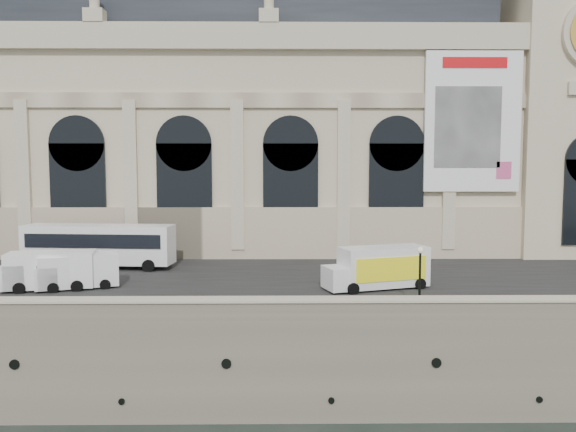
# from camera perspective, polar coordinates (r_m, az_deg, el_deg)

# --- Properties ---
(ground) EXTENTS (260.00, 260.00, 0.00)m
(ground) POSITION_cam_1_polar(r_m,az_deg,el_deg) (34.80, -9.71, -20.15)
(ground) COLOR black
(ground) RESTS_ON ground
(quay) EXTENTS (160.00, 70.00, 6.00)m
(quay) POSITION_cam_1_polar(r_m,az_deg,el_deg) (67.35, -5.05, -5.13)
(quay) COLOR gray
(quay) RESTS_ON ground
(street) EXTENTS (160.00, 24.00, 0.06)m
(street) POSITION_cam_1_polar(r_m,az_deg,el_deg) (46.24, -7.08, -5.95)
(street) COLOR #2D2D2D
(street) RESTS_ON quay
(parapet) EXTENTS (160.00, 1.40, 1.21)m
(parapet) POSITION_cam_1_polar(r_m,az_deg,el_deg) (33.14, -9.71, -9.28)
(parapet) COLOR gray
(parapet) RESTS_ON quay
(museum) EXTENTS (69.00, 18.70, 29.10)m
(museum) POSITION_cam_1_polar(r_m,az_deg,el_deg) (63.19, -10.94, 9.37)
(museum) COLOR beige
(museum) RESTS_ON quay
(clock_pavilion) EXTENTS (13.00, 14.72, 36.70)m
(clock_pavilion) POSITION_cam_1_polar(r_m,az_deg,el_deg) (66.30, 25.75, 11.97)
(clock_pavilion) COLOR beige
(clock_pavilion) RESTS_ON quay
(bus_left) EXTENTS (13.11, 4.00, 3.81)m
(bus_left) POSITION_cam_1_polar(r_m,az_deg,el_deg) (51.19, -18.68, -2.73)
(bus_left) COLOR white
(bus_left) RESTS_ON quay
(van_b) EXTENTS (6.46, 3.41, 2.74)m
(van_b) POSITION_cam_1_polar(r_m,az_deg,el_deg) (43.72, -23.40, -5.12)
(van_b) COLOR white
(van_b) RESTS_ON quay
(van_c) EXTENTS (5.97, 3.87, 2.49)m
(van_c) POSITION_cam_1_polar(r_m,az_deg,el_deg) (43.30, -20.94, -5.30)
(van_c) COLOR white
(van_c) RESTS_ON quay
(box_truck) EXTENTS (7.92, 4.57, 3.04)m
(box_truck) POSITION_cam_1_polar(r_m,az_deg,el_deg) (40.98, 9.14, -5.23)
(box_truck) COLOR white
(box_truck) RESTS_ON quay
(lamp_right) EXTENTS (0.40, 0.40, 3.90)m
(lamp_right) POSITION_cam_1_polar(r_m,az_deg,el_deg) (35.52, 13.24, -6.20)
(lamp_right) COLOR black
(lamp_right) RESTS_ON quay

